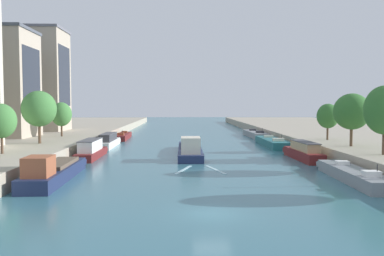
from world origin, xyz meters
TOP-DOWN VIEW (x-y plane):
  - ground_plane at (0.00, 0.00)m, footprint 400.00×400.00m
  - quay_left at (-34.39, 55.00)m, footprint 36.00×170.00m
  - quay_right at (34.39, 55.00)m, footprint 36.00×170.00m
  - barge_midriver at (-0.83, 30.95)m, footprint 3.45×19.91m
  - wake_behind_barge at (-0.02, 18.17)m, footprint 5.60×5.89m
  - moored_boat_left_gap_after at (-14.38, 12.11)m, footprint 3.30×15.32m
  - moored_boat_left_downstream at (-14.47, 28.53)m, footprint 2.42×11.61m
  - moored_boat_left_lone at (-14.63, 42.82)m, footprint 2.15×12.89m
  - moored_boat_left_second at (-14.53, 58.94)m, footprint 2.78×14.48m
  - moored_boat_right_upstream at (14.48, 11.29)m, footprint 2.92×14.33m
  - moored_boat_right_near at (14.23, 26.14)m, footprint 2.50×11.77m
  - moored_boat_right_lone at (13.98, 43.33)m, footprint 3.31×16.02m
  - moored_boat_right_second at (14.59, 62.70)m, footprint 3.36×16.48m
  - tree_left_midway at (-22.03, 18.27)m, footprint 3.28×3.28m
  - tree_left_distant at (-22.00, 30.03)m, footprint 4.79×4.79m
  - tree_left_third at (-22.56, 42.31)m, footprint 3.48×3.48m
  - tree_right_by_lamp at (20.23, 25.16)m, footprint 4.72×4.72m
  - tree_right_end_of_row at (20.54, 34.51)m, footprint 3.35×3.35m
  - building_left_far_end at (-33.41, 57.96)m, footprint 14.41×10.19m

SIDE VIEW (x-z plane):
  - ground_plane at x=0.00m, z-range 0.00..0.00m
  - wake_behind_barge at x=-0.02m, z-range 0.00..0.03m
  - moored_boat_left_second at x=-14.53m, z-range -0.52..1.66m
  - moored_boat_right_upstream at x=14.48m, z-range -0.52..1.73m
  - moored_boat_right_second at x=14.59m, z-range -0.53..1.82m
  - moored_boat_right_lone at x=13.98m, z-range -0.53..1.86m
  - barge_midriver at x=-0.83m, z-range -0.65..2.43m
  - moored_boat_left_gap_after at x=-14.38m, z-range -0.56..2.39m
  - quay_left at x=-34.39m, z-range 0.00..1.88m
  - quay_right at x=34.39m, z-range 0.00..1.88m
  - moored_boat_left_lone at x=-14.63m, z-range -0.19..2.20m
  - moored_boat_right_near at x=14.23m, z-range -0.20..2.27m
  - moored_boat_left_downstream at x=-14.47m, z-range -0.22..2.37m
  - tree_left_midway at x=-22.03m, z-range 2.74..8.33m
  - tree_right_end_of_row at x=20.54m, z-range 2.76..8.34m
  - tree_left_third at x=-22.56m, z-range 2.74..8.57m
  - tree_right_by_lamp at x=20.23m, z-range 2.96..9.88m
  - tree_left_distant at x=-22.00m, z-range 3.05..10.44m
  - building_left_far_end at x=-33.41m, z-range 1.90..23.03m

